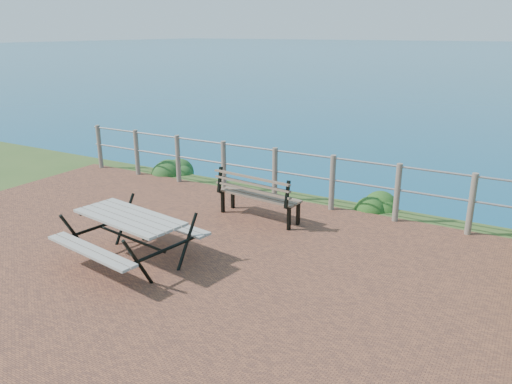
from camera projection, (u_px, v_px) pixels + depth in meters
ground at (159, 269)px, 6.76m from camera, size 10.00×7.00×0.12m
safety_railing at (275, 171)px, 9.35m from camera, size 9.40×0.10×1.00m
picnic_table at (130, 234)px, 6.80m from camera, size 1.70×1.40×0.68m
park_bench at (259, 188)px, 8.38m from camera, size 1.52×0.54×0.84m
shrub_lip_west at (175, 173)px, 11.35m from camera, size 0.72×0.72×0.44m
shrub_lip_east at (374, 207)px, 9.16m from camera, size 0.67×0.67×0.37m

